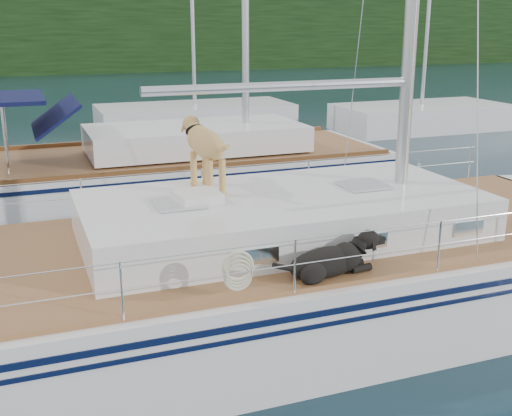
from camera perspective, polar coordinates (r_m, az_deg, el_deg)
name	(u,v)px	position (r m, az deg, el deg)	size (l,w,h in m)	color
ground	(227,329)	(8.80, -2.63, -10.73)	(120.00, 120.00, 0.00)	black
tree_line	(40,34)	(52.52, -18.68, 14.48)	(90.00, 3.00, 6.00)	black
shore_bank	(42,65)	(53.82, -18.50, 11.96)	(92.00, 1.00, 1.20)	#595147
main_sailboat	(232,282)	(8.54, -2.11, -6.58)	(12.00, 3.80, 14.01)	silver
neighbor_sailboat	(150,177)	(14.54, -9.42, 2.73)	(11.00, 3.50, 13.30)	silver
bg_boat_center	(195,118)	(24.57, -5.43, 8.01)	(7.20, 3.00, 11.65)	silver
bg_boat_east	(421,117)	(25.26, 14.44, 7.81)	(6.40, 3.00, 11.65)	silver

